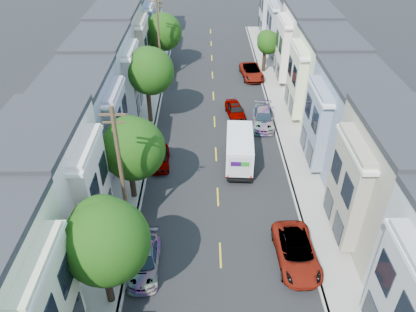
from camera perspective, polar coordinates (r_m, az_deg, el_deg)
ground at (r=27.89m, az=1.75°, el=-13.77°), size 160.00×160.00×0.00m
road_slab at (r=39.48m, az=1.02°, el=2.70°), size 12.00×70.00×0.02m
curb_left at (r=39.76m, az=-7.74°, el=2.72°), size 0.30×70.00×0.15m
curb_right at (r=40.06m, az=9.71°, el=2.78°), size 0.30×70.00×0.15m
sidewalk_left at (r=39.95m, az=-9.59°, el=2.70°), size 2.60×70.00×0.15m
sidewalk_right at (r=40.31m, az=11.54°, el=2.77°), size 2.60×70.00×0.15m
centerline at (r=39.49m, az=1.02°, el=2.69°), size 0.12×70.00×0.01m
townhouse_row_left at (r=40.77m, az=-14.87°, el=2.53°), size 5.00×70.00×8.50m
townhouse_row_right at (r=41.30m, az=16.69°, el=2.64°), size 5.00×70.00×8.50m
tree_b at (r=22.47m, az=-14.32°, el=-11.64°), size 4.70×4.70×7.36m
tree_c at (r=29.97m, az=-10.62°, el=0.97°), size 4.70×4.70×6.91m
tree_d at (r=40.03m, az=-8.25°, el=11.70°), size 4.60×4.60×7.86m
tree_e at (r=53.59m, az=-6.44°, el=16.94°), size 4.70×4.70×7.20m
tree_far_r at (r=52.99m, az=8.40°, el=15.44°), size 2.90×2.90×5.33m
utility_pole_near at (r=26.37m, az=-12.03°, el=-2.80°), size 1.60×0.26×10.00m
utility_pole_far at (r=49.40m, az=-6.90°, el=15.77°), size 1.60×0.26×10.00m
fedex_truck at (r=35.00m, az=4.44°, el=1.06°), size 2.27×5.90×2.83m
lead_sedan at (r=42.90m, az=3.82°, el=6.46°), size 2.30×4.54×1.41m
parked_left_c at (r=26.98m, az=-8.94°, el=-14.31°), size 2.03×4.61×1.37m
parked_left_d at (r=35.57m, az=-6.72°, el=-0.28°), size 1.80×4.17×1.33m
parked_right_b at (r=27.62m, az=12.30°, el=-13.11°), size 2.68×5.52×1.51m
parked_right_c at (r=41.56m, az=7.75°, el=5.31°), size 2.56×5.21×1.51m
parked_right_d at (r=52.19m, az=6.16°, el=11.68°), size 2.95×5.55×1.48m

